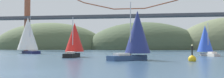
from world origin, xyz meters
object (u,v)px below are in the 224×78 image
sailboat_red_spinnaker (74,39)px  channel_buoy (192,59)px  sailboat_blue_spinnaker (205,40)px  sailboat_white_mainsail (28,34)px  sailboat_navy_sail (137,34)px

sailboat_red_spinnaker → channel_buoy: sailboat_red_spinnaker is taller
sailboat_blue_spinnaker → channel_buoy: 22.64m
sailboat_white_mainsail → sailboat_blue_spinnaker: bearing=-13.5°
sailboat_red_spinnaker → sailboat_blue_spinnaker: bearing=20.6°
sailboat_blue_spinnaker → sailboat_navy_sail: (-14.12, -19.21, 0.45)m
sailboat_red_spinnaker → channel_buoy: size_ratio=2.97×
sailboat_white_mainsail → sailboat_navy_sail: (33.72, -30.71, -1.57)m
sailboat_red_spinnaker → sailboat_navy_sail: bearing=-35.2°
sailboat_white_mainsail → channel_buoy: bearing=-38.4°
sailboat_blue_spinnaker → sailboat_red_spinnaker: (-26.96, -10.16, -0.03)m
sailboat_navy_sail → channel_buoy: bearing=-16.3°
sailboat_navy_sail → sailboat_red_spinnaker: bearing=144.8°
sailboat_red_spinnaker → channel_buoy: bearing=-28.7°
sailboat_blue_spinnaker → channel_buoy: bearing=-105.9°
sailboat_blue_spinnaker → sailboat_white_mainsail: (-47.84, 11.50, 2.02)m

